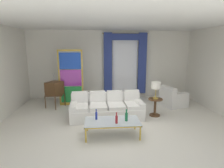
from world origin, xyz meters
TOP-DOWN VIEW (x-y plane):
  - ground_plane at (0.00, 0.00)m, footprint 16.00×16.00m
  - wall_rear at (0.00, 3.06)m, footprint 8.00×0.12m
  - wall_right at (3.66, 0.60)m, footprint 0.12×7.00m
  - ceiling_slab at (0.00, 0.80)m, footprint 8.00×7.60m
  - curtained_window at (0.66, 2.89)m, footprint 2.00×0.17m
  - couch_white_long at (-0.29, 0.53)m, footprint 2.38×1.02m
  - coffee_table at (-0.21, -0.76)m, footprint 1.43×0.72m
  - bottle_blue_decanter at (0.15, -0.79)m, footprint 0.08×0.08m
  - bottle_crystal_tall at (-0.12, -0.92)m, footprint 0.06×0.06m
  - bottle_amber_squat at (-0.63, -0.63)m, footprint 0.06×0.06m
  - vintage_tv at (-2.23, 1.75)m, footprint 0.72×0.76m
  - armchair_white at (2.35, 1.50)m, footprint 1.02×1.01m
  - stained_glass_divider at (-1.62, 1.96)m, footprint 0.95×0.05m
  - peacock_figurine at (-1.29, 1.49)m, footprint 0.44×0.60m
  - round_side_table at (1.35, 0.55)m, footprint 0.48×0.48m
  - table_lamp_brass at (1.35, 0.55)m, footprint 0.32×0.32m

SIDE VIEW (x-z plane):
  - ground_plane at x=0.00m, z-range 0.00..0.00m
  - peacock_figurine at x=-1.29m, z-range -0.03..0.47m
  - armchair_white at x=2.35m, z-range -0.11..0.69m
  - couch_white_long at x=-0.29m, z-range -0.12..0.74m
  - round_side_table at x=1.35m, z-range 0.06..0.65m
  - coffee_table at x=-0.21m, z-range 0.17..0.58m
  - bottle_amber_squat at x=-0.63m, z-range 0.38..0.67m
  - bottle_crystal_tall at x=-0.12m, z-range 0.38..0.67m
  - bottle_blue_decanter at x=0.15m, z-range 0.38..0.70m
  - vintage_tv at x=-2.23m, z-range 0.06..1.40m
  - table_lamp_brass at x=1.35m, z-range 0.74..1.31m
  - stained_glass_divider at x=-1.62m, z-range -0.04..2.16m
  - wall_rear at x=0.00m, z-range 0.00..3.00m
  - wall_right at x=3.66m, z-range 0.00..3.00m
  - curtained_window at x=0.66m, z-range 0.39..3.09m
  - ceiling_slab at x=0.00m, z-range 3.00..3.04m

